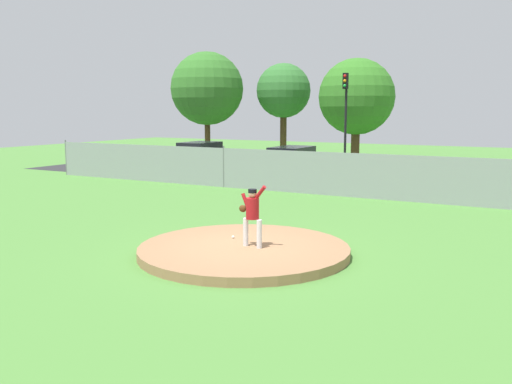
% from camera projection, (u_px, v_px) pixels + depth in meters
% --- Properties ---
extents(ground_plane, '(80.00, 80.00, 0.00)m').
position_uv_depth(ground_plane, '(331.00, 215.00, 18.82)').
color(ground_plane, '#4C8438').
extents(asphalt_strip, '(44.00, 7.00, 0.01)m').
position_uv_depth(asphalt_strip, '(395.00, 185.00, 26.19)').
color(asphalt_strip, '#2B2B2D').
rests_on(asphalt_strip, ground_plane).
extents(pitchers_mound, '(5.24, 5.24, 0.22)m').
position_uv_depth(pitchers_mound, '(244.00, 250.00, 13.60)').
color(pitchers_mound, '#99704C').
rests_on(pitchers_mound, ground_plane).
extents(pitcher_youth, '(0.79, 0.32, 1.55)m').
position_uv_depth(pitcher_youth, '(252.00, 212.00, 13.34)').
color(pitcher_youth, silver).
rests_on(pitcher_youth, pitchers_mound).
extents(baseball, '(0.07, 0.07, 0.07)m').
position_uv_depth(baseball, '(233.00, 237.00, 14.36)').
color(baseball, white).
rests_on(baseball, pitchers_mound).
extents(chainlink_fence, '(34.33, 0.07, 1.93)m').
position_uv_depth(chainlink_fence, '(367.00, 176.00, 22.15)').
color(chainlink_fence, gray).
rests_on(chainlink_fence, ground_plane).
extents(parked_car_champagne, '(1.87, 4.24, 1.77)m').
position_uv_depth(parked_car_champagne, '(200.00, 158.00, 31.15)').
color(parked_car_champagne, tan).
rests_on(parked_car_champagne, ground_plane).
extents(parked_car_charcoal, '(1.84, 4.71, 1.68)m').
position_uv_depth(parked_car_charcoal, '(292.00, 164.00, 28.48)').
color(parked_car_charcoal, '#232328').
rests_on(parked_car_charcoal, ground_plane).
extents(traffic_cone_orange, '(0.40, 0.40, 0.55)m').
position_uv_depth(traffic_cone_orange, '(441.00, 184.00, 24.51)').
color(traffic_cone_orange, orange).
rests_on(traffic_cone_orange, asphalt_strip).
extents(traffic_light_near, '(0.28, 0.46, 5.66)m').
position_uv_depth(traffic_light_near, '(345.00, 106.00, 31.62)').
color(traffic_light_near, black).
rests_on(traffic_light_near, ground_plane).
extents(tree_broad_left, '(5.12, 5.12, 7.62)m').
position_uv_depth(tree_broad_left, '(207.00, 89.00, 38.53)').
color(tree_broad_left, '#4C331E').
rests_on(tree_broad_left, ground_plane).
extents(tree_slender_far, '(3.85, 3.85, 6.86)m').
position_uv_depth(tree_slender_far, '(284.00, 91.00, 38.95)').
color(tree_slender_far, '#4C331E').
rests_on(tree_slender_far, ground_plane).
extents(tree_leaning_west, '(4.93, 4.93, 6.89)m').
position_uv_depth(tree_leaning_west, '(356.00, 97.00, 35.49)').
color(tree_leaning_west, '#4C331E').
rests_on(tree_leaning_west, ground_plane).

